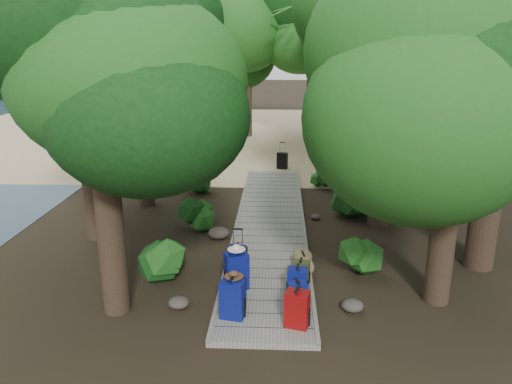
# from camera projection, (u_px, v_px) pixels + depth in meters

# --- Properties ---
(ground) EXTENTS (120.00, 120.00, 0.00)m
(ground) POSITION_uv_depth(u_px,v_px,m) (269.00, 240.00, 13.44)
(ground) COLOR black
(ground) RESTS_ON ground
(sand_beach) EXTENTS (40.00, 22.00, 0.02)m
(sand_beach) POSITION_uv_depth(u_px,v_px,m) (275.00, 135.00, 28.74)
(sand_beach) COLOR #CAB188
(sand_beach) RESTS_ON ground
(boardwalk) EXTENTS (2.00, 12.00, 0.12)m
(boardwalk) POSITION_uv_depth(u_px,v_px,m) (270.00, 225.00, 14.38)
(boardwalk) COLOR gray
(boardwalk) RESTS_ON ground
(backpack_left_a) EXTENTS (0.49, 0.39, 0.83)m
(backpack_left_a) POSITION_uv_depth(u_px,v_px,m) (232.00, 297.00, 9.34)
(backpack_left_a) COLOR navy
(backpack_left_a) RESTS_ON boardwalk
(backpack_left_b) EXTENTS (0.49, 0.41, 0.77)m
(backpack_left_b) POSITION_uv_depth(u_px,v_px,m) (233.00, 294.00, 9.54)
(backpack_left_b) COLOR black
(backpack_left_b) RESTS_ON boardwalk
(backpack_left_c) EXTENTS (0.56, 0.49, 0.87)m
(backpack_left_c) POSITION_uv_depth(u_px,v_px,m) (237.00, 269.00, 10.46)
(backpack_left_c) COLOR navy
(backpack_left_c) RESTS_ON boardwalk
(backpack_left_d) EXTENTS (0.41, 0.33, 0.56)m
(backpack_left_d) POSITION_uv_depth(u_px,v_px,m) (237.00, 255.00, 11.51)
(backpack_left_d) COLOR navy
(backpack_left_d) RESTS_ON boardwalk
(backpack_right_a) EXTENTS (0.49, 0.41, 0.76)m
(backpack_right_a) POSITION_uv_depth(u_px,v_px,m) (297.00, 307.00, 9.05)
(backpack_right_a) COLOR #7D0701
(backpack_right_a) RESTS_ON boardwalk
(backpack_right_b) EXTENTS (0.42, 0.35, 0.65)m
(backpack_right_b) POSITION_uv_depth(u_px,v_px,m) (297.00, 295.00, 9.60)
(backpack_right_b) COLOR navy
(backpack_right_b) RESTS_ON boardwalk
(backpack_right_c) EXTENTS (0.42, 0.32, 0.67)m
(backpack_right_c) POSITION_uv_depth(u_px,v_px,m) (297.00, 281.00, 10.16)
(backpack_right_c) COLOR navy
(backpack_right_c) RESTS_ON boardwalk
(backpack_right_d) EXTENTS (0.41, 0.33, 0.56)m
(backpack_right_d) POSITION_uv_depth(u_px,v_px,m) (301.00, 271.00, 10.70)
(backpack_right_d) COLOR #313818
(backpack_right_d) RESTS_ON boardwalk
(duffel_right_khaki) EXTENTS (0.48, 0.64, 0.40)m
(duffel_right_khaki) POSITION_uv_depth(u_px,v_px,m) (303.00, 262.00, 11.33)
(duffel_right_khaki) COLOR olive
(duffel_right_khaki) RESTS_ON boardwalk
(suitcase_on_boardwalk) EXTENTS (0.42, 0.28, 0.61)m
(suitcase_on_boardwalk) POSITION_uv_depth(u_px,v_px,m) (238.00, 260.00, 11.19)
(suitcase_on_boardwalk) COLOR black
(suitcase_on_boardwalk) RESTS_ON boardwalk
(lone_suitcase_on_sand) EXTENTS (0.48, 0.35, 0.67)m
(lone_suitcase_on_sand) POSITION_uv_depth(u_px,v_px,m) (282.00, 161.00, 20.89)
(lone_suitcase_on_sand) COLOR black
(lone_suitcase_on_sand) RESTS_ON sand_beach
(hat_brown) EXTENTS (0.36, 0.36, 0.11)m
(hat_brown) POSITION_uv_depth(u_px,v_px,m) (234.00, 274.00, 9.36)
(hat_brown) COLOR #51351E
(hat_brown) RESTS_ON backpack_left_b
(hat_white) EXTENTS (0.38, 0.38, 0.13)m
(hat_white) POSITION_uv_depth(u_px,v_px,m) (236.00, 247.00, 10.32)
(hat_white) COLOR silver
(hat_white) RESTS_ON backpack_left_c
(kayak) EXTENTS (1.55, 2.87, 0.28)m
(kayak) POSITION_uv_depth(u_px,v_px,m) (221.00, 152.00, 23.43)
(kayak) COLOR #B22C0F
(kayak) RESTS_ON sand_beach
(sun_lounger) EXTENTS (0.97, 2.03, 0.63)m
(sun_lounger) POSITION_uv_depth(u_px,v_px,m) (351.00, 156.00, 21.93)
(sun_lounger) COLOR silver
(sun_lounger) RESTS_ON sand_beach
(tree_right_a) EXTENTS (4.39, 4.39, 7.31)m
(tree_right_a) POSITION_uv_depth(u_px,v_px,m) (456.00, 124.00, 9.24)
(tree_right_a) COLOR black
(tree_right_a) RESTS_ON ground
(tree_right_b) EXTENTS (5.32, 5.32, 9.49)m
(tree_right_b) POSITION_uv_depth(u_px,v_px,m) (506.00, 61.00, 10.50)
(tree_right_b) COLOR black
(tree_right_b) RESTS_ON ground
(tree_right_c) EXTENTS (5.18, 5.18, 8.96)m
(tree_right_c) POSITION_uv_depth(u_px,v_px,m) (389.00, 67.00, 13.38)
(tree_right_c) COLOR black
(tree_right_c) RESTS_ON ground
(tree_right_d) EXTENTS (5.41, 5.41, 9.92)m
(tree_right_d) POSITION_uv_depth(u_px,v_px,m) (458.00, 47.00, 15.77)
(tree_right_d) COLOR black
(tree_right_d) RESTS_ON ground
(tree_right_e) EXTENTS (5.57, 5.57, 10.02)m
(tree_right_e) POSITION_uv_depth(u_px,v_px,m) (382.00, 45.00, 18.31)
(tree_right_e) COLOR black
(tree_right_e) RESTS_ON ground
(tree_right_f) EXTENTS (5.90, 5.90, 10.53)m
(tree_right_f) POSITION_uv_depth(u_px,v_px,m) (421.00, 39.00, 21.01)
(tree_right_f) COLOR black
(tree_right_f) RESTS_ON ground
(tree_left_a) EXTENTS (4.39, 4.39, 7.32)m
(tree_left_a) POSITION_uv_depth(u_px,v_px,m) (101.00, 128.00, 8.88)
(tree_left_a) COLOR black
(tree_left_a) RESTS_ON ground
(tree_left_b) EXTENTS (4.87, 4.87, 8.76)m
(tree_left_b) POSITION_uv_depth(u_px,v_px,m) (83.00, 73.00, 12.41)
(tree_left_b) COLOR black
(tree_left_b) RESTS_ON ground
(tree_left_c) EXTENTS (4.50, 4.50, 7.83)m
(tree_left_c) POSITION_uv_depth(u_px,v_px,m) (139.00, 83.00, 15.25)
(tree_left_c) COLOR black
(tree_left_c) RESTS_ON ground
(tree_back_a) EXTENTS (4.86, 4.86, 8.42)m
(tree_back_a) POSITION_uv_depth(u_px,v_px,m) (246.00, 60.00, 27.11)
(tree_back_a) COLOR black
(tree_back_a) RESTS_ON ground
(tree_back_b) EXTENTS (5.52, 5.52, 9.86)m
(tree_back_b) POSITION_uv_depth(u_px,v_px,m) (314.00, 46.00, 27.11)
(tree_back_b) COLOR black
(tree_back_b) RESTS_ON ground
(tree_back_c) EXTENTS (4.37, 4.37, 7.87)m
(tree_back_c) POSITION_uv_depth(u_px,v_px,m) (377.00, 66.00, 26.37)
(tree_back_c) COLOR black
(tree_back_c) RESTS_ON ground
(tree_back_d) EXTENTS (5.42, 5.42, 9.03)m
(tree_back_d) POSITION_uv_depth(u_px,v_px,m) (175.00, 54.00, 26.28)
(tree_back_d) COLOR black
(tree_back_d) RESTS_ON ground
(palm_right_a) EXTENTS (4.65, 4.65, 7.93)m
(palm_right_a) POSITION_uv_depth(u_px,v_px,m) (366.00, 75.00, 18.05)
(palm_right_a) COLOR #1A4413
(palm_right_a) RESTS_ON ground
(palm_right_b) EXTENTS (3.91, 3.91, 7.55)m
(palm_right_b) POSITION_uv_depth(u_px,v_px,m) (384.00, 73.00, 22.87)
(palm_right_b) COLOR #1A4413
(palm_right_b) RESTS_ON ground
(palm_right_c) EXTENTS (4.23, 4.23, 6.73)m
(palm_right_c) POSITION_uv_depth(u_px,v_px,m) (320.00, 81.00, 23.67)
(palm_right_c) COLOR #1A4413
(palm_right_c) RESTS_ON ground
(palm_left_a) EXTENTS (4.89, 4.89, 7.78)m
(palm_left_a) POSITION_uv_depth(u_px,v_px,m) (164.00, 75.00, 19.29)
(palm_left_a) COLOR #1A4413
(palm_left_a) RESTS_ON ground
(rock_left_a) EXTENTS (0.42, 0.38, 0.23)m
(rock_left_a) POSITION_uv_depth(u_px,v_px,m) (179.00, 303.00, 9.98)
(rock_left_a) COLOR #4C473F
(rock_left_a) RESTS_ON ground
(rock_left_b) EXTENTS (0.34, 0.30, 0.18)m
(rock_left_b) POSITION_uv_depth(u_px,v_px,m) (174.00, 262.00, 11.89)
(rock_left_b) COLOR #4C473F
(rock_left_b) RESTS_ON ground
(rock_left_c) EXTENTS (0.58, 0.52, 0.32)m
(rock_left_c) POSITION_uv_depth(u_px,v_px,m) (219.00, 233.00, 13.51)
(rock_left_c) COLOR #4C473F
(rock_left_c) RESTS_ON ground
(rock_left_d) EXTENTS (0.26, 0.24, 0.15)m
(rock_left_d) POSITION_uv_depth(u_px,v_px,m) (201.00, 205.00, 16.08)
(rock_left_d) COLOR #4C473F
(rock_left_d) RESTS_ON ground
(rock_right_a) EXTENTS (0.44, 0.40, 0.24)m
(rock_right_a) POSITION_uv_depth(u_px,v_px,m) (353.00, 306.00, 9.86)
(rock_right_a) COLOR #4C473F
(rock_right_a) RESTS_ON ground
(rock_right_b) EXTENTS (0.55, 0.49, 0.30)m
(rock_right_b) POSITION_uv_depth(u_px,v_px,m) (363.00, 263.00, 11.71)
(rock_right_b) COLOR #4C473F
(rock_right_b) RESTS_ON ground
(rock_right_c) EXTENTS (0.29, 0.26, 0.16)m
(rock_right_c) POSITION_uv_depth(u_px,v_px,m) (315.00, 217.00, 14.99)
(rock_right_c) COLOR #4C473F
(rock_right_c) RESTS_ON ground
(rock_right_d) EXTENTS (0.63, 0.57, 0.35)m
(rock_right_d) POSITION_uv_depth(u_px,v_px,m) (356.00, 192.00, 17.11)
(rock_right_d) COLOR #4C473F
(rock_right_d) RESTS_ON ground
(shrub_left_a) EXTENTS (1.09, 1.09, 0.98)m
(shrub_left_a) POSITION_uv_depth(u_px,v_px,m) (162.00, 261.00, 11.00)
(shrub_left_a) COLOR #225218
(shrub_left_a) RESTS_ON ground
(shrub_left_b) EXTENTS (0.90, 0.90, 0.81)m
(shrub_left_b) POSITION_uv_depth(u_px,v_px,m) (198.00, 214.00, 14.24)
(shrub_left_b) COLOR #225218
(shrub_left_b) RESTS_ON ground
(shrub_left_c) EXTENTS (1.06, 1.06, 0.96)m
(shrub_left_c) POSITION_uv_depth(u_px,v_px,m) (195.00, 179.00, 17.63)
(shrub_left_c) COLOR #225218
(shrub_left_c) RESTS_ON ground
(shrub_right_a) EXTENTS (0.92, 0.92, 0.83)m
(shrub_right_a) POSITION_uv_depth(u_px,v_px,m) (359.00, 261.00, 11.18)
(shrub_right_a) COLOR #225218
(shrub_right_a) RESTS_ON ground
(shrub_right_b) EXTENTS (1.46, 1.46, 1.32)m
(shrub_right_b) POSITION_uv_depth(u_px,v_px,m) (358.00, 196.00, 15.09)
(shrub_right_b) COLOR #225218
(shrub_right_b) RESTS_ON ground
(shrub_right_c) EXTENTS (0.85, 0.85, 0.77)m
(shrub_right_c) POSITION_uv_depth(u_px,v_px,m) (323.00, 177.00, 18.20)
(shrub_right_c) COLOR #225218
(shrub_right_c) RESTS_ON ground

